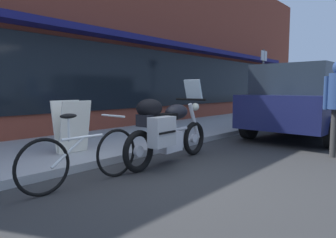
% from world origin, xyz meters
% --- Properties ---
extents(ground_plane, '(80.00, 80.00, 0.00)m').
position_xyz_m(ground_plane, '(0.00, 0.00, 0.00)').
color(ground_plane, '#2E2E2E').
extents(storefront_building, '(20.28, 0.90, 6.14)m').
position_xyz_m(storefront_building, '(6.14, 4.37, 3.01)').
color(storefront_building, brown).
rests_on(storefront_building, ground_plane).
extents(sidewalk_curb, '(30.00, 2.93, 0.12)m').
position_xyz_m(sidewalk_curb, '(9.00, 2.75, 0.06)').
color(sidewalk_curb, '#9B9B9B').
rests_on(sidewalk_curb, ground_plane).
extents(touring_motorcycle, '(2.12, 0.73, 1.39)m').
position_xyz_m(touring_motorcycle, '(0.44, 0.63, 0.60)').
color(touring_motorcycle, black).
rests_on(touring_motorcycle, ground_plane).
extents(parked_bicycle, '(1.73, 0.48, 0.93)m').
position_xyz_m(parked_bicycle, '(-1.07, 0.72, 0.37)').
color(parked_bicycle, black).
rests_on(parked_bicycle, ground_plane).
extents(parked_minivan, '(4.69, 2.31, 1.78)m').
position_xyz_m(parked_minivan, '(5.13, -0.24, 0.94)').
color(parked_minivan, '#191E4C').
rests_on(parked_minivan, ground_plane).
extents(sandwich_board_sign, '(0.55, 0.41, 0.90)m').
position_xyz_m(sandwich_board_sign, '(-0.32, 2.13, 0.57)').
color(sandwich_board_sign, silver).
rests_on(sandwich_board_sign, sidewalk_curb).
extents(parking_sign_pole, '(0.44, 0.07, 2.39)m').
position_xyz_m(parking_sign_pole, '(6.60, 1.68, 1.54)').
color(parking_sign_pole, '#59595B').
rests_on(parking_sign_pole, sidewalk_curb).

